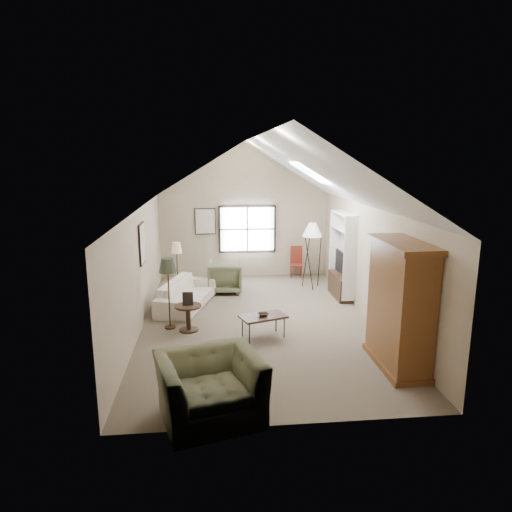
{
  "coord_description": "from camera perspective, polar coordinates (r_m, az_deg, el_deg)",
  "views": [
    {
      "loc": [
        -1.01,
        -9.51,
        3.58
      ],
      "look_at": [
        0.0,
        0.4,
        1.4
      ],
      "focal_mm": 32.0,
      "sensor_mm": 36.0,
      "label": 1
    }
  ],
  "objects": [
    {
      "name": "armchair_far",
      "position": [
        12.29,
        -3.84,
        -2.62
      ],
      "size": [
        0.96,
        0.98,
        0.82
      ],
      "primitive_type": "imported",
      "rotation": [
        0.0,
        0.0,
        3.05
      ],
      "color": "#626C4B",
      "rests_on": "ground"
    },
    {
      "name": "tv_panel",
      "position": [
        11.89,
        10.59,
        -0.79
      ],
      "size": [
        0.05,
        0.9,
        0.55
      ],
      "primitive_type": "cube",
      "color": "black",
      "rests_on": "media_console"
    },
    {
      "name": "armchair_near",
      "position": [
        6.6,
        -5.75,
        -16.06
      ],
      "size": [
        1.65,
        1.52,
        0.9
      ],
      "primitive_type": "imported",
      "rotation": [
        0.0,
        0.0,
        0.27
      ],
      "color": "#6D6C4C",
      "rests_on": "ground"
    },
    {
      "name": "tv_alcove",
      "position": [
        11.85,
        10.73,
        0.3
      ],
      "size": [
        0.32,
        1.3,
        2.1
      ],
      "primitive_type": "cube",
      "color": "white",
      "rests_on": "ground"
    },
    {
      "name": "sofa",
      "position": [
        11.22,
        -8.62,
        -4.66
      ],
      "size": [
        1.48,
        2.38,
        0.65
      ],
      "primitive_type": "imported",
      "rotation": [
        0.0,
        0.0,
        1.28
      ],
      "color": "silver",
      "rests_on": "ground"
    },
    {
      "name": "room_shell",
      "position": [
        9.57,
        0.25,
        10.12
      ],
      "size": [
        5.01,
        8.01,
        4.0
      ],
      "color": "#756853",
      "rests_on": "ground"
    },
    {
      "name": "tripod_lamp",
      "position": [
        12.59,
        6.98,
        0.1
      ],
      "size": [
        0.65,
        0.65,
        1.86
      ],
      "primitive_type": null,
      "rotation": [
        0.0,
        0.0,
        -0.23
      ],
      "color": "silver",
      "rests_on": "ground"
    },
    {
      "name": "dark_lamp",
      "position": [
        9.77,
        -10.84,
        -4.55
      ],
      "size": [
        0.46,
        0.46,
        1.55
      ],
      "primitive_type": null,
      "rotation": [
        0.0,
        0.0,
        -0.29
      ],
      "color": "#262B1E",
      "rests_on": "ground"
    },
    {
      "name": "media_console",
      "position": [
        12.05,
        10.48,
        -3.66
      ],
      "size": [
        0.34,
        1.18,
        0.6
      ],
      "primitive_type": "cube",
      "color": "#382316",
      "rests_on": "ground"
    },
    {
      "name": "wall_art",
      "position": [
        11.63,
        -10.05,
        2.99
      ],
      "size": [
        1.97,
        3.71,
        0.88
      ],
      "color": "black",
      "rests_on": "room_shell"
    },
    {
      "name": "side_table",
      "position": [
        9.71,
        -8.45,
        -7.66
      ],
      "size": [
        0.69,
        0.69,
        0.56
      ],
      "primitive_type": "cylinder",
      "rotation": [
        0.0,
        0.0,
        -0.29
      ],
      "color": "#322114",
      "rests_on": "ground"
    },
    {
      "name": "window",
      "position": [
        13.68,
        -1.09,
        3.38
      ],
      "size": [
        1.72,
        0.08,
        1.42
      ],
      "primitive_type": "cube",
      "color": "black",
      "rests_on": "room_shell"
    },
    {
      "name": "bowl",
      "position": [
        9.19,
        0.91,
        -7.32
      ],
      "size": [
        0.27,
        0.27,
        0.05
      ],
      "primitive_type": "imported",
      "rotation": [
        0.0,
        0.0,
        0.33
      ],
      "color": "#382417",
      "rests_on": "coffee_table"
    },
    {
      "name": "armoire",
      "position": [
        8.17,
        17.56,
        -5.91
      ],
      "size": [
        0.6,
        1.5,
        2.2
      ],
      "primitive_type": "cube",
      "color": "brown",
      "rests_on": "ground"
    },
    {
      "name": "skylight",
      "position": [
        10.66,
        6.8,
        10.33
      ],
      "size": [
        0.8,
        1.2,
        0.52
      ],
      "primitive_type": null,
      "color": "white",
      "rests_on": "room_shell"
    },
    {
      "name": "tan_lamp",
      "position": [
        12.3,
        -9.82,
        -1.4
      ],
      "size": [
        0.35,
        0.35,
        1.39
      ],
      "primitive_type": null,
      "rotation": [
        0.0,
        0.0,
        -0.29
      ],
      "color": "tan",
      "rests_on": "ground"
    },
    {
      "name": "coffee_table",
      "position": [
        9.28,
        0.91,
        -8.82
      ],
      "size": [
        1.01,
        0.76,
        0.46
      ],
      "primitive_type": "cube",
      "rotation": [
        0.0,
        0.0,
        0.33
      ],
      "color": "#332415",
      "rests_on": "ground"
    },
    {
      "name": "side_chair",
      "position": [
        13.81,
        5.08,
        -0.74
      ],
      "size": [
        0.41,
        0.41,
        0.93
      ],
      "primitive_type": "cube",
      "rotation": [
        0.0,
        0.0,
        -0.15
      ],
      "color": "maroon",
      "rests_on": "ground"
    }
  ]
}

